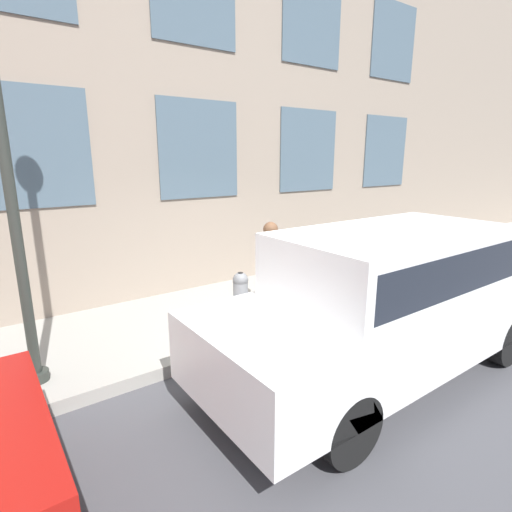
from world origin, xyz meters
name	(u,v)px	position (x,y,z in m)	size (l,w,h in m)	color
ground_plane	(285,339)	(0.00, 0.00, 0.00)	(80.00, 80.00, 0.00)	#47474C
sidewalk	(239,309)	(1.33, 0.00, 0.09)	(2.65, 60.00, 0.18)	#9E9B93
fire_hydrant	(241,298)	(0.56, 0.45, 0.62)	(0.32, 0.44, 0.86)	gray
person	(270,258)	(0.75, -0.28, 1.12)	(0.38, 0.25, 1.56)	#726651
parked_truck_white_near	(389,294)	(-1.49, -0.46, 1.08)	(1.89, 5.09, 1.91)	black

